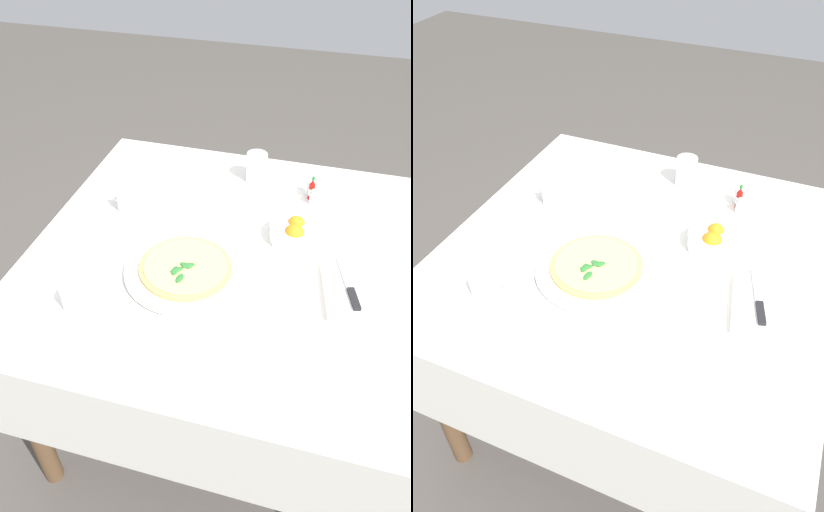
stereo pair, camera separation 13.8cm
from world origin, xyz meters
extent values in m
plane|color=#4C4742|center=(0.00, 0.00, 0.00)|extent=(8.00, 8.00, 0.00)
cube|color=white|center=(0.00, 0.00, 0.71)|extent=(1.10, 1.10, 0.02)
cube|color=white|center=(0.00, -0.55, 0.56)|extent=(1.10, 0.01, 0.28)
cube|color=white|center=(0.00, 0.55, 0.56)|extent=(1.10, 0.01, 0.28)
cube|color=white|center=(-0.55, 0.00, 0.56)|extent=(0.01, 1.10, 0.28)
cube|color=white|center=(0.55, 0.00, 0.56)|extent=(0.01, 1.10, 0.28)
cylinder|color=brown|center=(-0.46, -0.46, 0.35)|extent=(0.06, 0.06, 0.70)
cylinder|color=brown|center=(0.46, -0.46, 0.35)|extent=(0.06, 0.06, 0.70)
cylinder|color=brown|center=(-0.46, 0.46, 0.35)|extent=(0.06, 0.06, 0.70)
cylinder|color=brown|center=(0.46, 0.46, 0.35)|extent=(0.06, 0.06, 0.70)
cylinder|color=white|center=(-0.13, 0.08, 0.73)|extent=(0.20, 0.20, 0.01)
cylinder|color=white|center=(-0.13, 0.08, 0.74)|extent=(0.34, 0.34, 0.01)
cylinder|color=#DBAD60|center=(-0.13, 0.08, 0.75)|extent=(0.25, 0.25, 0.01)
cylinder|color=#EFD17A|center=(-0.13, 0.08, 0.75)|extent=(0.23, 0.23, 0.00)
ellipsoid|color=#2D7533|center=(-0.13, 0.07, 0.76)|extent=(0.03, 0.04, 0.01)
ellipsoid|color=#2D7533|center=(-0.18, 0.08, 0.76)|extent=(0.04, 0.02, 0.01)
ellipsoid|color=#2D7533|center=(-0.15, 0.09, 0.76)|extent=(0.04, 0.04, 0.01)
ellipsoid|color=#2D7533|center=(-0.16, 0.10, 0.76)|extent=(0.04, 0.02, 0.01)
ellipsoid|color=#2D7533|center=(-0.13, 0.07, 0.76)|extent=(0.03, 0.04, 0.01)
cylinder|color=white|center=(-0.32, 0.30, 0.73)|extent=(0.13, 0.13, 0.01)
cylinder|color=white|center=(-0.32, 0.30, 0.76)|extent=(0.08, 0.08, 0.06)
torus|color=white|center=(-0.31, 0.26, 0.76)|extent=(0.02, 0.04, 0.03)
cylinder|color=black|center=(-0.32, 0.30, 0.79)|extent=(0.07, 0.07, 0.00)
cylinder|color=white|center=(0.11, 0.34, 0.73)|extent=(0.13, 0.13, 0.01)
cylinder|color=white|center=(0.11, 0.34, 0.76)|extent=(0.08, 0.08, 0.06)
torus|color=white|center=(0.12, 0.39, 0.77)|extent=(0.01, 0.04, 0.03)
cylinder|color=black|center=(0.11, 0.34, 0.79)|extent=(0.07, 0.07, 0.00)
cylinder|color=white|center=(0.39, -0.01, 0.78)|extent=(0.07, 0.07, 0.10)
cylinder|color=silver|center=(0.39, -0.01, 0.75)|extent=(0.06, 0.06, 0.06)
cube|color=white|center=(-0.08, -0.36, 0.73)|extent=(0.24, 0.17, 0.02)
cube|color=silver|center=(-0.03, -0.34, 0.75)|extent=(0.12, 0.05, 0.01)
cube|color=black|center=(-0.13, -0.37, 0.75)|extent=(0.08, 0.04, 0.01)
cylinder|color=white|center=(0.10, -0.19, 0.75)|extent=(0.15, 0.15, 0.04)
sphere|color=orange|center=(0.13, -0.19, 0.76)|extent=(0.05, 0.05, 0.05)
sphere|color=orange|center=(0.08, -0.19, 0.76)|extent=(0.06, 0.06, 0.06)
cylinder|color=#B7140F|center=(0.33, -0.21, 0.75)|extent=(0.02, 0.02, 0.05)
cylinder|color=white|center=(0.33, -0.21, 0.75)|extent=(0.02, 0.02, 0.02)
cone|color=#B7140F|center=(0.33, -0.21, 0.79)|extent=(0.02, 0.02, 0.02)
cylinder|color=#1E722D|center=(0.33, -0.21, 0.80)|extent=(0.01, 0.01, 0.01)
cylinder|color=white|center=(0.36, -0.20, 0.74)|extent=(0.03, 0.03, 0.04)
cylinder|color=white|center=(0.36, -0.20, 0.74)|extent=(0.02, 0.02, 0.03)
sphere|color=silver|center=(0.36, -0.20, 0.77)|extent=(0.02, 0.02, 0.02)
cylinder|color=white|center=(0.30, -0.22, 0.74)|extent=(0.03, 0.03, 0.04)
cylinder|color=#38332D|center=(0.30, -0.22, 0.74)|extent=(0.02, 0.02, 0.03)
sphere|color=silver|center=(0.30, -0.22, 0.77)|extent=(0.02, 0.02, 0.02)
camera|label=1|loc=(-1.07, -0.24, 1.65)|focal=34.81mm
camera|label=2|loc=(-1.02, -0.37, 1.65)|focal=34.81mm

